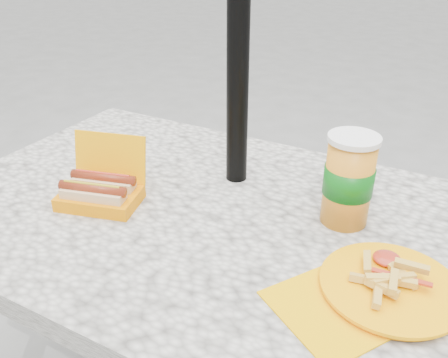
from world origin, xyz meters
The scene contains 5 objects.
picnic_table centered at (0.00, 0.00, 0.64)m, with size 1.20×0.80×0.75m.
umbrella_pole centered at (0.00, 0.16, 1.10)m, with size 0.05×0.05×2.20m, color black.
hotdog_box centered at (-0.21, -0.09, 0.78)m, with size 0.20×0.18×0.14m.
fries_plate centered at (0.41, -0.08, 0.76)m, with size 0.31×0.33×0.05m.
soda_cup centered at (0.28, 0.10, 0.85)m, with size 0.10×0.10×0.19m.
Camera 1 is at (0.46, -0.75, 1.30)m, focal length 38.00 mm.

